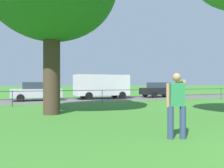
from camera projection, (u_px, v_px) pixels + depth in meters
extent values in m
cube|color=#565454|center=(83.00, 99.00, 20.48)|extent=(80.00, 6.19, 0.01)
cylinder|color=black|center=(12.00, 99.00, 13.88)|extent=(0.04, 0.04, 1.00)
cylinder|color=black|center=(102.00, 97.00, 16.25)|extent=(0.04, 0.04, 1.00)
cylinder|color=black|center=(169.00, 95.00, 18.62)|extent=(0.04, 0.04, 1.00)
cylinder|color=black|center=(221.00, 94.00, 20.99)|extent=(0.04, 0.04, 1.00)
cylinder|color=black|center=(102.00, 97.00, 16.25)|extent=(35.26, 0.03, 0.03)
cylinder|color=black|center=(102.00, 90.00, 16.25)|extent=(35.26, 0.03, 0.03)
cylinder|color=#423023|center=(52.00, 68.00, 10.58)|extent=(0.77, 0.77, 4.33)
cylinder|color=navy|center=(171.00, 122.00, 5.86)|extent=(0.16, 0.16, 0.85)
cylinder|color=navy|center=(183.00, 122.00, 5.87)|extent=(0.16, 0.16, 0.85)
cube|color=#2D7F4C|center=(177.00, 95.00, 5.87)|extent=(0.44, 0.39, 0.61)
sphere|color=#A87A5B|center=(177.00, 77.00, 5.87)|extent=(0.22, 0.22, 0.22)
cylinder|color=#A87A5B|center=(180.00, 81.00, 6.18)|extent=(0.32, 0.61, 0.10)
cylinder|color=#A87A5B|center=(168.00, 95.00, 5.86)|extent=(0.09, 0.09, 0.62)
cube|color=#B7BABF|center=(36.00, 93.00, 18.96)|extent=(4.04, 1.79, 0.68)
cube|color=#2D3847|center=(35.00, 86.00, 18.90)|extent=(1.94, 1.56, 0.56)
cylinder|color=black|center=(50.00, 96.00, 20.18)|extent=(0.60, 0.21, 0.60)
cylinder|color=black|center=(53.00, 97.00, 18.68)|extent=(0.60, 0.21, 0.60)
cylinder|color=black|center=(20.00, 97.00, 19.23)|extent=(0.60, 0.21, 0.60)
cylinder|color=black|center=(20.00, 98.00, 17.74)|extent=(0.60, 0.21, 0.60)
cube|color=silver|center=(102.00, 85.00, 21.35)|extent=(5.07, 2.14, 1.90)
cube|color=#283342|center=(121.00, 82.00, 22.09)|extent=(0.18, 1.67, 0.76)
cylinder|color=black|center=(115.00, 94.00, 22.85)|extent=(0.69, 0.26, 0.68)
cylinder|color=black|center=(122.00, 95.00, 21.12)|extent=(0.69, 0.26, 0.68)
cylinder|color=black|center=(83.00, 95.00, 21.66)|extent=(0.69, 0.26, 0.68)
cylinder|color=black|center=(89.00, 96.00, 19.93)|extent=(0.69, 0.26, 0.68)
cube|color=black|center=(159.00, 91.00, 23.94)|extent=(4.06, 1.85, 0.68)
cube|color=#2D3847|center=(158.00, 85.00, 23.87)|extent=(1.96, 1.59, 0.56)
cylinder|color=black|center=(164.00, 94.00, 25.21)|extent=(0.61, 0.22, 0.60)
cylinder|color=black|center=(174.00, 94.00, 23.76)|extent=(0.61, 0.22, 0.60)
cylinder|color=black|center=(145.00, 94.00, 24.12)|extent=(0.61, 0.22, 0.60)
cylinder|color=black|center=(154.00, 95.00, 22.67)|extent=(0.61, 0.22, 0.60)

